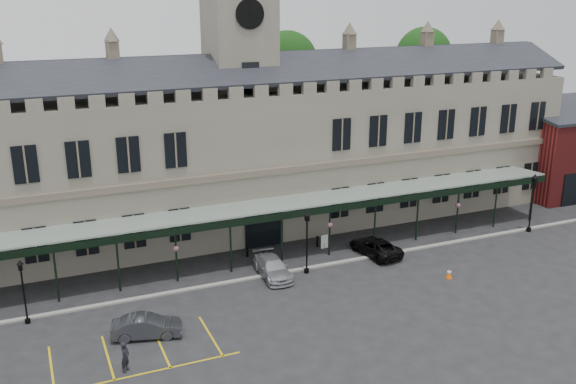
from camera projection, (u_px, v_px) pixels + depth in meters
name	position (u px, v px, depth m)	size (l,w,h in m)	color
ground	(324.00, 304.00, 42.16)	(140.00, 140.00, 0.00)	black
station_building	(242.00, 154.00, 54.17)	(60.00, 10.36, 17.30)	slate
clock_tower	(240.00, 75.00, 52.24)	(5.60, 5.60, 24.80)	slate
canopy	(280.00, 232.00, 47.98)	(50.00, 4.10, 4.30)	#8C9E93
brick_annex	(569.00, 151.00, 64.97)	(12.40, 8.36, 9.23)	maroon
kerb	(291.00, 271.00, 46.97)	(60.00, 0.40, 0.12)	gray
parking_markings	(109.00, 362.00, 35.62)	(16.00, 6.00, 0.01)	gold
tree_behind_mid	(287.00, 63.00, 63.21)	(6.00, 6.00, 16.00)	#332314
tree_behind_right	(424.00, 57.00, 69.18)	(6.00, 6.00, 16.00)	#332314
lamp_post_left	(23.00, 286.00, 39.02)	(0.40, 0.40, 4.24)	black
lamp_post_mid	(307.00, 237.00, 45.99)	(0.45, 0.45, 4.77)	black
lamp_post_right	(533.00, 198.00, 53.94)	(0.48, 0.48, 5.11)	black
traffic_cone	(449.00, 273.00, 45.89)	(0.45, 0.45, 0.71)	#F96107
sign_board	(324.00, 242.00, 51.13)	(0.66, 0.12, 1.12)	black
bollard_left	(247.00, 251.00, 49.51)	(0.18, 0.18, 0.99)	black
bollard_right	(317.00, 241.00, 51.44)	(0.16, 0.16, 0.92)	black
car_left_b	(147.00, 327.00, 38.00)	(1.44, 4.14, 1.36)	#303237
car_taxi	(273.00, 268.00, 46.08)	(1.89, 4.65, 1.35)	#9A9CA1
car_van	(375.00, 247.00, 49.86)	(2.20, 4.78, 1.33)	black
person_a	(125.00, 357.00, 34.49)	(0.64, 0.42, 1.76)	black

